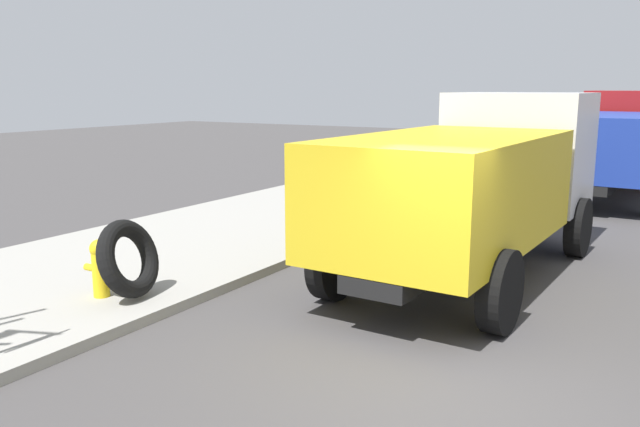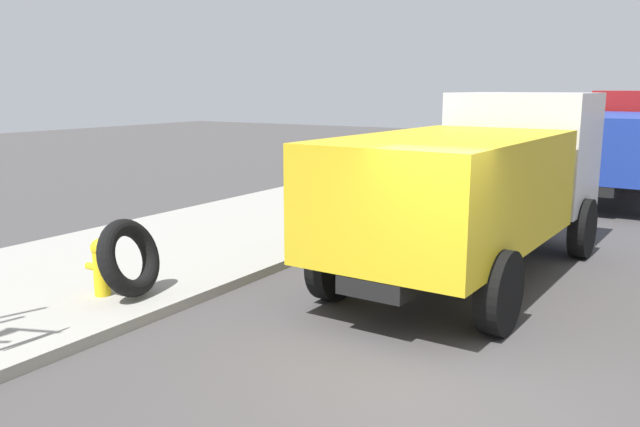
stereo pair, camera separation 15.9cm
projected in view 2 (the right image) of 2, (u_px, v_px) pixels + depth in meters
The scene contains 6 objects.
ground_plane at pixel (446, 382), 6.93m from camera, with size 80.00×80.00×0.00m, color #423F3F.
sidewalk_curb at pixel (59, 281), 10.31m from camera, with size 36.00×5.00×0.15m, color #99968E.
fire_hydrant at pixel (102, 265), 9.28m from camera, with size 0.26×0.60×0.84m.
loose_tire at pixel (129, 258), 9.18m from camera, with size 1.13×1.13×0.25m, color black.
dump_truck_yellow at pixel (479, 179), 10.72m from camera, with size 7.07×2.98×3.00m.
dump_truck_blue at pixel (625, 141), 18.19m from camera, with size 7.08×3.00×3.00m.
Camera 2 is at (-6.19, -2.29, 3.10)m, focal length 36.43 mm.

